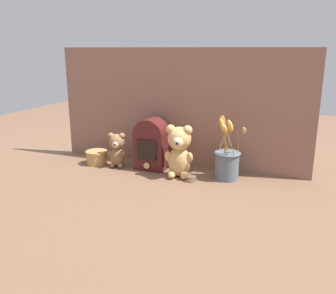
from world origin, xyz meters
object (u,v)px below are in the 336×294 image
(teddy_bear_medium, at_px, (117,149))
(vintage_radio, at_px, (151,143))
(flower_vase, at_px, (227,161))
(teddy_bear_large, at_px, (179,150))
(decorative_tin_tall, at_px, (97,157))

(teddy_bear_medium, relative_size, vintage_radio, 0.69)
(teddy_bear_medium, relative_size, flower_vase, 0.58)
(teddy_bear_large, bearing_deg, vintage_radio, 158.06)
(teddy_bear_medium, distance_m, decorative_tin_tall, 0.14)
(teddy_bear_large, relative_size, teddy_bear_medium, 1.40)
(teddy_bear_medium, xyz_separation_m, decorative_tin_tall, (-0.12, 0.00, -0.06))
(teddy_bear_large, distance_m, flower_vase, 0.23)
(teddy_bear_large, relative_size, decorative_tin_tall, 2.22)
(flower_vase, xyz_separation_m, vintage_radio, (-0.39, 0.02, 0.04))
(teddy_bear_medium, relative_size, decorative_tin_tall, 1.59)
(teddy_bear_large, bearing_deg, flower_vase, 13.18)
(decorative_tin_tall, bearing_deg, flower_vase, 1.58)
(teddy_bear_medium, distance_m, flower_vase, 0.57)
(vintage_radio, bearing_deg, flower_vase, -2.57)
(teddy_bear_large, bearing_deg, decorative_tin_tall, 176.10)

